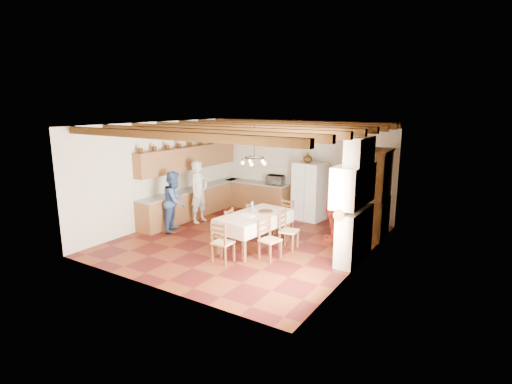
{
  "coord_description": "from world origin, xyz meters",
  "views": [
    {
      "loc": [
        5.5,
        -8.28,
        3.51
      ],
      "look_at": [
        0.1,
        0.3,
        1.25
      ],
      "focal_mm": 28.0,
      "sensor_mm": 36.0,
      "label": 1
    }
  ],
  "objects_px": {
    "chair_end_near": "(223,242)",
    "person_man": "(199,192)",
    "refrigerator": "(310,191)",
    "microwave": "(276,180)",
    "hutch": "(377,194)",
    "dining_table": "(254,217)",
    "chair_left_far": "(244,219)",
    "chair_right_far": "(289,230)",
    "chair_end_far": "(284,218)",
    "chair_left_near": "(223,227)",
    "person_woman_blue": "(175,201)",
    "chair_right_near": "(270,239)",
    "person_woman_red": "(333,209)"
  },
  "relations": [
    {
      "from": "refrigerator",
      "to": "microwave",
      "type": "distance_m",
      "value": 1.4
    },
    {
      "from": "dining_table",
      "to": "chair_right_far",
      "type": "relative_size",
      "value": 2.16
    },
    {
      "from": "refrigerator",
      "to": "person_man",
      "type": "distance_m",
      "value": 3.36
    },
    {
      "from": "microwave",
      "to": "chair_right_far",
      "type": "bearing_deg",
      "value": -62.28
    },
    {
      "from": "hutch",
      "to": "chair_left_far",
      "type": "distance_m",
      "value": 3.6
    },
    {
      "from": "chair_right_near",
      "to": "person_woman_blue",
      "type": "xyz_separation_m",
      "value": [
        -3.32,
        0.42,
        0.37
      ]
    },
    {
      "from": "chair_left_far",
      "to": "chair_left_near",
      "type": "bearing_deg",
      "value": -10.01
    },
    {
      "from": "chair_left_far",
      "to": "chair_right_near",
      "type": "xyz_separation_m",
      "value": [
        1.4,
        -1.03,
        0.0
      ]
    },
    {
      "from": "refrigerator",
      "to": "chair_right_far",
      "type": "relative_size",
      "value": 1.84
    },
    {
      "from": "dining_table",
      "to": "chair_right_far",
      "type": "distance_m",
      "value": 0.9
    },
    {
      "from": "chair_left_near",
      "to": "person_woman_blue",
      "type": "distance_m",
      "value": 1.91
    },
    {
      "from": "hutch",
      "to": "dining_table",
      "type": "distance_m",
      "value": 3.38
    },
    {
      "from": "chair_left_near",
      "to": "chair_left_far",
      "type": "relative_size",
      "value": 1.0
    },
    {
      "from": "person_man",
      "to": "microwave",
      "type": "xyz_separation_m",
      "value": [
        1.32,
        2.31,
        0.12
      ]
    },
    {
      "from": "chair_left_far",
      "to": "person_woman_blue",
      "type": "distance_m",
      "value": 2.04
    },
    {
      "from": "refrigerator",
      "to": "chair_left_far",
      "type": "relative_size",
      "value": 1.84
    },
    {
      "from": "refrigerator",
      "to": "chair_right_far",
      "type": "distance_m",
      "value": 2.77
    },
    {
      "from": "person_man",
      "to": "chair_right_near",
      "type": "bearing_deg",
      "value": -114.47
    },
    {
      "from": "chair_left_far",
      "to": "chair_right_far",
      "type": "relative_size",
      "value": 1.0
    },
    {
      "from": "hutch",
      "to": "chair_right_far",
      "type": "height_order",
      "value": "hutch"
    },
    {
      "from": "hutch",
      "to": "chair_left_near",
      "type": "xyz_separation_m",
      "value": [
        -3.04,
        -2.74,
        -0.69
      ]
    },
    {
      "from": "microwave",
      "to": "chair_left_far",
      "type": "bearing_deg",
      "value": -85.17
    },
    {
      "from": "hutch",
      "to": "person_woman_blue",
      "type": "height_order",
      "value": "hutch"
    },
    {
      "from": "chair_right_far",
      "to": "person_man",
      "type": "relative_size",
      "value": 0.51
    },
    {
      "from": "refrigerator",
      "to": "chair_right_near",
      "type": "height_order",
      "value": "refrigerator"
    },
    {
      "from": "hutch",
      "to": "person_man",
      "type": "distance_m",
      "value": 5.1
    },
    {
      "from": "refrigerator",
      "to": "chair_end_near",
      "type": "height_order",
      "value": "refrigerator"
    },
    {
      "from": "chair_end_far",
      "to": "person_man",
      "type": "distance_m",
      "value": 2.79
    },
    {
      "from": "chair_left_far",
      "to": "person_woman_red",
      "type": "height_order",
      "value": "person_woman_red"
    },
    {
      "from": "chair_left_near",
      "to": "microwave",
      "type": "xyz_separation_m",
      "value": [
        -0.52,
        3.58,
        0.57
      ]
    },
    {
      "from": "person_woman_red",
      "to": "microwave",
      "type": "relative_size",
      "value": 3.15
    },
    {
      "from": "chair_right_near",
      "to": "microwave",
      "type": "bearing_deg",
      "value": 39.71
    },
    {
      "from": "chair_left_near",
      "to": "person_woman_blue",
      "type": "xyz_separation_m",
      "value": [
        -1.86,
        0.25,
        0.37
      ]
    },
    {
      "from": "chair_left_near",
      "to": "chair_left_far",
      "type": "distance_m",
      "value": 0.86
    },
    {
      "from": "chair_end_near",
      "to": "chair_end_far",
      "type": "xyz_separation_m",
      "value": [
        0.25,
        2.42,
        0.0
      ]
    },
    {
      "from": "dining_table",
      "to": "person_woman_blue",
      "type": "xyz_separation_m",
      "value": [
        -2.61,
        -0.04,
        0.07
      ]
    },
    {
      "from": "microwave",
      "to": "person_woman_red",
      "type": "bearing_deg",
      "value": -40.67
    },
    {
      "from": "chair_end_near",
      "to": "person_man",
      "type": "bearing_deg",
      "value": -41.99
    },
    {
      "from": "dining_table",
      "to": "microwave",
      "type": "distance_m",
      "value": 3.53
    },
    {
      "from": "chair_left_far",
      "to": "chair_end_near",
      "type": "height_order",
      "value": "same"
    },
    {
      "from": "person_woman_blue",
      "to": "chair_right_near",
      "type": "bearing_deg",
      "value": -120.13
    },
    {
      "from": "chair_left_near",
      "to": "microwave",
      "type": "height_order",
      "value": "microwave"
    },
    {
      "from": "chair_left_near",
      "to": "chair_end_near",
      "type": "distance_m",
      "value": 1.09
    },
    {
      "from": "person_woman_red",
      "to": "microwave",
      "type": "xyz_separation_m",
      "value": [
        -2.7,
        1.79,
        0.19
      ]
    },
    {
      "from": "dining_table",
      "to": "person_man",
      "type": "xyz_separation_m",
      "value": [
        -2.59,
        0.98,
        0.15
      ]
    },
    {
      "from": "person_man",
      "to": "chair_left_near",
      "type": "bearing_deg",
      "value": -125.54
    },
    {
      "from": "chair_right_near",
      "to": "person_man",
      "type": "bearing_deg",
      "value": 78.24
    },
    {
      "from": "refrigerator",
      "to": "chair_right_far",
      "type": "xyz_separation_m",
      "value": [
        0.68,
        -2.65,
        -0.4
      ]
    },
    {
      "from": "chair_left_far",
      "to": "chair_right_far",
      "type": "height_order",
      "value": "same"
    },
    {
      "from": "hutch",
      "to": "dining_table",
      "type": "bearing_deg",
      "value": -136.76
    }
  ]
}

